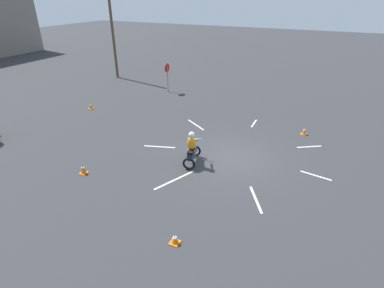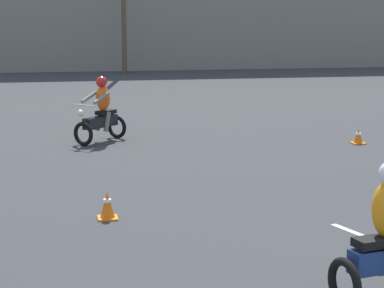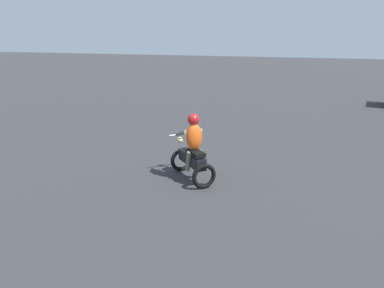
# 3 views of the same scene
# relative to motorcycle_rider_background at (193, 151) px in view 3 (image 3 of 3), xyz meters

# --- Properties ---
(motorcycle_rider_background) EXTENTS (1.40, 1.42, 1.66)m
(motorcycle_rider_background) POSITION_rel_motorcycle_rider_background_xyz_m (0.00, 0.00, 0.00)
(motorcycle_rider_background) COLOR black
(motorcycle_rider_background) RESTS_ON ground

